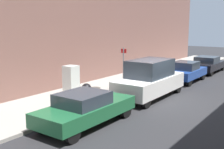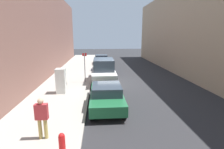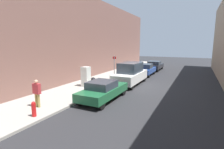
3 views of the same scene
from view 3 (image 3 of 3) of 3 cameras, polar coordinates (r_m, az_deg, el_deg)
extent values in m
plane|color=#28282B|center=(16.72, 8.01, -3.54)|extent=(80.00, 80.00, 0.00)
cube|color=#9E998E|center=(18.25, -3.66, -2.11)|extent=(4.09, 44.00, 0.14)
cube|color=#7F564C|center=(19.56, -11.72, 11.65)|extent=(1.99, 39.60, 9.05)
cube|color=silver|center=(15.67, -8.53, -0.67)|extent=(0.64, 0.68, 1.75)
cube|color=black|center=(15.95, -7.83, -0.47)|extent=(0.01, 0.01, 1.66)
cube|color=yellow|center=(15.94, -8.10, 0.72)|extent=(0.16, 0.01, 0.22)
cube|color=red|center=(15.86, -7.88, 1.52)|extent=(0.57, 0.01, 0.05)
cube|color=red|center=(16.01, -7.80, -1.70)|extent=(0.57, 0.01, 0.05)
cylinder|color=#47443F|center=(18.26, -5.12, -1.87)|extent=(0.70, 0.70, 0.02)
cylinder|color=slate|center=(17.29, 0.76, 1.85)|extent=(0.07, 0.07, 2.60)
cube|color=red|center=(17.19, 0.79, 5.49)|extent=(0.36, 0.02, 0.24)
cylinder|color=red|center=(10.09, -24.15, -10.55)|extent=(0.22, 0.22, 0.69)
sphere|color=red|center=(9.98, -24.30, -8.57)|extent=(0.20, 0.20, 0.20)
sphere|color=black|center=(16.97, -6.20, -1.86)|extent=(0.55, 0.55, 0.55)
cylinder|color=#A8934C|center=(11.48, -23.51, -7.70)|extent=(0.14, 0.14, 0.82)
cylinder|color=#A8934C|center=(11.32, -22.79, -7.89)|extent=(0.14, 0.14, 0.82)
cube|color=#B73338|center=(11.21, -23.40, -4.27)|extent=(0.48, 0.22, 0.62)
sphere|color=tan|center=(11.12, -23.55, -2.16)|extent=(0.22, 0.22, 0.22)
cube|color=#1E6038|center=(12.24, -2.80, -5.53)|extent=(1.84, 4.50, 0.55)
cube|color=#2D3842|center=(11.92, -3.35, -3.35)|extent=(1.62, 1.89, 0.50)
cylinder|color=black|center=(14.09, -2.31, -4.61)|extent=(0.22, 0.66, 0.66)
cylinder|color=black|center=(13.43, 3.65, -5.35)|extent=(0.22, 0.66, 0.66)
cylinder|color=black|center=(11.39, -10.44, -8.32)|extent=(0.22, 0.66, 0.66)
cylinder|color=black|center=(10.56, -3.44, -9.64)|extent=(0.22, 0.66, 0.66)
cube|color=silver|center=(16.99, 6.01, -0.69)|extent=(1.95, 5.05, 0.85)
cube|color=#2D3842|center=(16.85, 6.07, 2.32)|extent=(1.71, 2.78, 0.95)
cylinder|color=black|center=(19.15, 5.64, -0.77)|extent=(0.22, 0.66, 0.66)
cylinder|color=black|center=(18.64, 10.50, -1.19)|extent=(0.22, 0.66, 0.66)
cylinder|color=black|center=(15.64, 0.60, -3.15)|extent=(0.22, 0.66, 0.66)
cylinder|color=black|center=(15.01, 6.44, -3.77)|extent=(0.22, 0.66, 0.66)
cube|color=#23479E|center=(22.17, 10.92, 1.36)|extent=(1.74, 3.98, 0.55)
cube|color=#2D3842|center=(21.91, 10.83, 2.71)|extent=(1.53, 1.67, 0.55)
cylinder|color=black|center=(23.72, 10.06, 1.26)|extent=(0.22, 0.72, 0.72)
cylinder|color=black|center=(23.36, 13.55, 1.01)|extent=(0.22, 0.72, 0.72)
cylinder|color=black|center=(21.12, 7.96, 0.27)|extent=(0.22, 0.72, 0.72)
cylinder|color=black|center=(20.71, 11.86, -0.04)|extent=(0.22, 0.72, 0.72)
cube|color=black|center=(26.92, 13.71, 2.66)|extent=(1.87, 4.62, 0.55)
cube|color=#2D3842|center=(26.64, 13.65, 3.73)|extent=(1.65, 1.94, 0.50)
cylinder|color=black|center=(28.81, 12.88, 2.60)|extent=(0.22, 0.65, 0.65)
cylinder|color=black|center=(28.49, 16.04, 2.38)|extent=(0.22, 0.65, 0.65)
cylinder|color=black|center=(25.47, 11.06, 1.74)|extent=(0.22, 0.65, 0.65)
cylinder|color=black|center=(25.11, 14.61, 1.48)|extent=(0.22, 0.65, 0.65)
camera|label=1|loc=(2.52, 61.78, 7.83)|focal=45.00mm
camera|label=2|loc=(6.19, -59.14, 7.59)|focal=28.00mm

